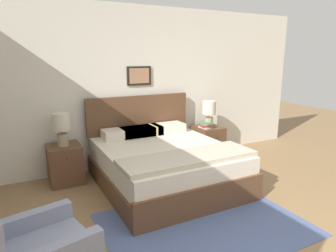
{
  "coord_description": "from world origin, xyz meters",
  "views": [
    {
      "loc": [
        -1.66,
        -1.42,
        1.81
      ],
      "look_at": [
        -0.0,
        1.77,
        0.97
      ],
      "focal_mm": 32.0,
      "sensor_mm": 36.0,
      "label": 1
    }
  ],
  "objects_px": {
    "nightstand_by_door": "(208,142)",
    "bed": "(164,163)",
    "table_lamp_near_window": "(62,126)",
    "nightstand_near_window": "(65,164)",
    "table_lamp_by_door": "(209,111)"
  },
  "relations": [
    {
      "from": "nightstand_near_window",
      "to": "table_lamp_near_window",
      "type": "relative_size",
      "value": 1.18
    },
    {
      "from": "table_lamp_near_window",
      "to": "nightstand_near_window",
      "type": "bearing_deg",
      "value": 70.04
    },
    {
      "from": "bed",
      "to": "nightstand_near_window",
      "type": "relative_size",
      "value": 3.56
    },
    {
      "from": "bed",
      "to": "table_lamp_near_window",
      "type": "distance_m",
      "value": 1.54
    },
    {
      "from": "table_lamp_near_window",
      "to": "table_lamp_by_door",
      "type": "bearing_deg",
      "value": 0.0
    },
    {
      "from": "bed",
      "to": "nightstand_near_window",
      "type": "height_order",
      "value": "bed"
    },
    {
      "from": "bed",
      "to": "table_lamp_near_window",
      "type": "bearing_deg",
      "value": 150.99
    },
    {
      "from": "bed",
      "to": "nightstand_near_window",
      "type": "xyz_separation_m",
      "value": [
        -1.25,
        0.72,
        -0.04
      ]
    },
    {
      "from": "nightstand_near_window",
      "to": "table_lamp_by_door",
      "type": "xyz_separation_m",
      "value": [
        2.5,
        -0.02,
        0.58
      ]
    },
    {
      "from": "table_lamp_by_door",
      "to": "bed",
      "type": "bearing_deg",
      "value": -150.66
    },
    {
      "from": "bed",
      "to": "nightstand_by_door",
      "type": "bearing_deg",
      "value": 29.84
    },
    {
      "from": "bed",
      "to": "nightstand_by_door",
      "type": "xyz_separation_m",
      "value": [
        1.26,
        0.72,
        -0.04
      ]
    },
    {
      "from": "nightstand_near_window",
      "to": "table_lamp_by_door",
      "type": "distance_m",
      "value": 2.56
    },
    {
      "from": "nightstand_by_door",
      "to": "table_lamp_near_window",
      "type": "distance_m",
      "value": 2.58
    },
    {
      "from": "nightstand_by_door",
      "to": "bed",
      "type": "bearing_deg",
      "value": -150.16
    }
  ]
}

